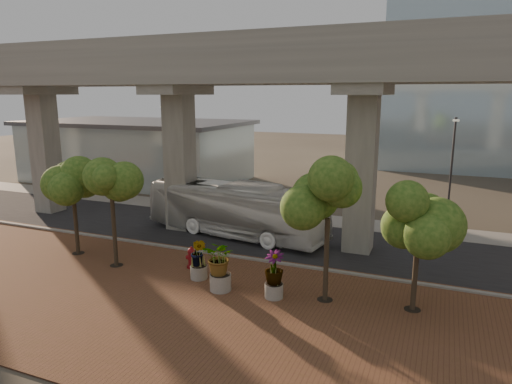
% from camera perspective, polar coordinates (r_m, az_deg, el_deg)
% --- Properties ---
extents(ground, '(160.00, 160.00, 0.00)m').
position_cam_1_polar(ground, '(27.61, -0.65, -6.97)').
color(ground, '#3D362C').
rests_on(ground, ground).
extents(brick_plaza, '(70.00, 13.00, 0.06)m').
position_cam_1_polar(brick_plaza, '(21.03, -9.49, -13.42)').
color(brick_plaza, brown).
rests_on(brick_plaza, ground).
extents(asphalt_road, '(90.00, 8.00, 0.04)m').
position_cam_1_polar(asphalt_road, '(29.36, 0.89, -5.75)').
color(asphalt_road, black).
rests_on(asphalt_road, ground).
extents(curb_strip, '(70.00, 0.25, 0.16)m').
position_cam_1_polar(curb_strip, '(25.87, -2.41, -8.14)').
color(curb_strip, gray).
rests_on(curb_strip, ground).
extents(far_sidewalk, '(90.00, 3.00, 0.06)m').
position_cam_1_polar(far_sidewalk, '(34.32, 4.28, -3.11)').
color(far_sidewalk, gray).
rests_on(far_sidewalk, ground).
extents(transit_viaduct, '(72.00, 5.60, 12.40)m').
position_cam_1_polar(transit_viaduct, '(28.00, 0.94, 8.55)').
color(transit_viaduct, '#9C988E').
rests_on(transit_viaduct, ground).
extents(station_pavilion, '(23.00, 13.00, 6.30)m').
position_cam_1_polar(station_pavilion, '(50.49, -14.59, 5.13)').
color(station_pavilion, '#A1B3B8').
rests_on(station_pavilion, ground).
extents(transit_bus, '(12.76, 4.97, 3.47)m').
position_cam_1_polar(transit_bus, '(29.52, -2.66, -2.20)').
color(transit_bus, silver).
rests_on(transit_bus, ground).
extents(fire_hydrant, '(0.57, 0.52, 1.15)m').
position_cam_1_polar(fire_hydrant, '(24.48, -8.07, -8.13)').
color(fire_hydrant, maroon).
rests_on(fire_hydrant, ground).
extents(planter_front, '(2.22, 2.22, 2.45)m').
position_cam_1_polar(planter_front, '(21.34, -4.51, -8.47)').
color(planter_front, gray).
rests_on(planter_front, ground).
extents(planter_right, '(2.05, 2.05, 2.19)m').
position_cam_1_polar(planter_right, '(20.61, 2.28, -9.67)').
color(planter_right, gray).
rests_on(planter_right, ground).
extents(planter_left, '(1.88, 1.88, 2.07)m').
position_cam_1_polar(planter_left, '(22.83, -7.21, -7.75)').
color(planter_left, gray).
rests_on(planter_left, ground).
extents(street_tree_far_west, '(3.86, 3.86, 6.11)m').
position_cam_1_polar(street_tree_far_west, '(27.38, -22.01, 1.48)').
color(street_tree_far_west, '#403524').
rests_on(street_tree_far_west, ground).
extents(street_tree_near_west, '(2.99, 2.99, 5.96)m').
position_cam_1_polar(street_tree_near_west, '(24.64, -17.69, 1.25)').
color(street_tree_near_west, '#403524').
rests_on(street_tree_near_west, ground).
extents(street_tree_near_east, '(3.73, 3.73, 6.56)m').
position_cam_1_polar(street_tree_near_east, '(19.57, 9.05, -0.25)').
color(street_tree_near_east, '#403524').
rests_on(street_tree_near_east, ground).
extents(street_tree_far_east, '(3.71, 3.71, 5.78)m').
position_cam_1_polar(street_tree_far_east, '(19.75, 19.76, -2.98)').
color(street_tree_far_east, '#403524').
rests_on(street_tree_far_east, ground).
extents(streetlamp_west, '(0.41, 1.20, 8.28)m').
position_cam_1_polar(streetlamp_west, '(35.55, -10.47, 5.14)').
color(streetlamp_west, '#2F2E33').
rests_on(streetlamp_west, ground).
extents(streetlamp_east, '(0.38, 1.10, 7.60)m').
position_cam_1_polar(streetlamp_east, '(31.64, 23.24, 2.80)').
color(streetlamp_east, '#28282D').
rests_on(streetlamp_east, ground).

